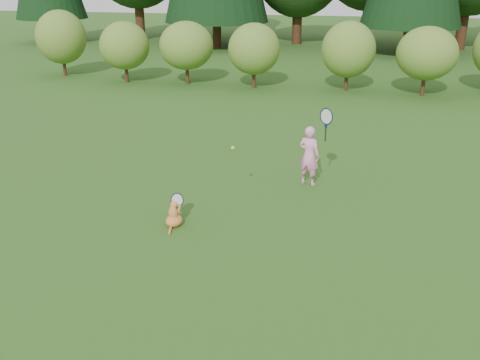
# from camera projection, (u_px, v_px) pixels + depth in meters

# --- Properties ---
(ground) EXTENTS (100.00, 100.00, 0.00)m
(ground) POSITION_uv_depth(u_px,v_px,m) (220.00, 232.00, 9.54)
(ground) COLOR #285116
(ground) RESTS_ON ground
(shrub_row) EXTENTS (28.00, 3.00, 2.80)m
(shrub_row) POSITION_uv_depth(u_px,v_px,m) (300.00, 52.00, 20.86)
(shrub_row) COLOR #517624
(shrub_row) RESTS_ON ground
(child) EXTENTS (0.75, 0.49, 1.96)m
(child) POSITION_uv_depth(u_px,v_px,m) (310.00, 154.00, 11.41)
(child) COLOR #F894C6
(child) RESTS_ON ground
(cat) EXTENTS (0.42, 0.68, 0.67)m
(cat) POSITION_uv_depth(u_px,v_px,m) (174.00, 213.00, 9.68)
(cat) COLOR #CB5727
(cat) RESTS_ON ground
(tennis_ball) EXTENTS (0.08, 0.08, 0.08)m
(tennis_ball) POSITION_uv_depth(u_px,v_px,m) (233.00, 148.00, 10.36)
(tennis_ball) COLOR #92C917
(tennis_ball) RESTS_ON ground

